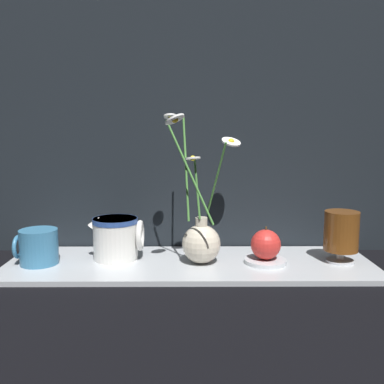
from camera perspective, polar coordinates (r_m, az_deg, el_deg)
name	(u,v)px	position (r m, az deg, el deg)	size (l,w,h in m)	color
ground_plane	(189,266)	(1.06, -0.46, -9.89)	(6.00, 6.00, 0.00)	black
shelf	(189,264)	(1.06, -0.47, -9.58)	(0.89, 0.27, 0.01)	#B2B7BC
backdrop_wall	(188,45)	(1.18, -0.48, 18.98)	(1.39, 0.02, 1.10)	black
vase_with_flowers	(200,238)	(1.03, 1.08, -6.12)	(0.19, 0.20, 0.36)	beige
yellow_mug	(37,247)	(1.10, -19.98, -6.88)	(0.10, 0.09, 0.08)	teal
ceramic_pitcher	(115,236)	(1.08, -10.18, -5.84)	(0.14, 0.11, 0.11)	white
tea_glass	(340,232)	(1.09, 19.16, -5.12)	(0.08, 0.08, 0.13)	silver
saucer_plate	(264,261)	(1.06, 9.61, -9.06)	(0.10, 0.10, 0.01)	silver
orange_fruit	(265,244)	(1.05, 9.66, -6.92)	(0.07, 0.07, 0.08)	red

